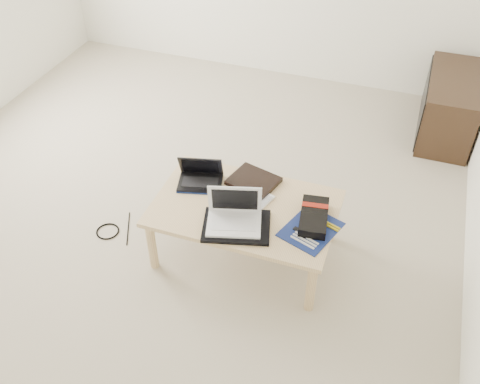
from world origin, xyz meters
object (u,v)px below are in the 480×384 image
(netbook, at_px, (200,177))
(white_laptop, at_px, (234,216))
(gpu_box, at_px, (314,217))
(media_cabinet, at_px, (448,106))
(coffee_table, at_px, (245,212))

(netbook, xyz_separation_m, white_laptop, (0.33, -0.29, 0.03))
(white_laptop, height_order, gpu_box, white_laptop)
(media_cabinet, distance_m, gpu_box, 2.00)
(coffee_table, xyz_separation_m, gpu_box, (0.42, 0.01, 0.08))
(netbook, bearing_deg, coffee_table, -19.87)
(white_laptop, bearing_deg, coffee_table, 86.71)
(media_cabinet, relative_size, white_laptop, 2.51)
(media_cabinet, xyz_separation_m, gpu_box, (-0.71, -1.86, 0.18))
(gpu_box, bearing_deg, media_cabinet, 69.11)
(media_cabinet, relative_size, gpu_box, 2.72)
(media_cabinet, xyz_separation_m, white_laptop, (-1.14, -2.03, 0.22))
(media_cabinet, height_order, netbook, netbook)
(gpu_box, bearing_deg, netbook, 171.42)
(netbook, relative_size, gpu_box, 0.95)
(netbook, distance_m, white_laptop, 0.44)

